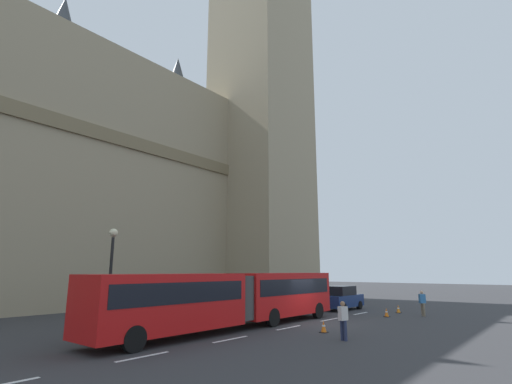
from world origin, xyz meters
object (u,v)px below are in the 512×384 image
(clock_tower, at_px, (261,4))
(pedestrian_by_kerb, at_px, (422,302))
(pedestrian_near_cones, at_px, (343,319))
(sedan_lead, at_px, (342,298))
(articulated_bus, at_px, (233,295))
(street_lamp, at_px, (111,270))
(traffic_cone_middle, at_px, (387,313))
(traffic_cone_east, at_px, (398,309))
(traffic_cone_west, at_px, (324,327))

(clock_tower, relative_size, pedestrian_by_kerb, 43.52)
(pedestrian_near_cones, bearing_deg, sedan_lead, 27.33)
(clock_tower, bearing_deg, sedan_lead, -116.92)
(articulated_bus, bearing_deg, street_lamp, 136.11)
(traffic_cone_middle, bearing_deg, clock_tower, 62.95)
(clock_tower, height_order, pedestrian_near_cones, clock_tower)
(traffic_cone_middle, bearing_deg, articulated_bus, 158.20)
(traffic_cone_east, distance_m, street_lamp, 20.38)
(articulated_bus, relative_size, pedestrian_by_kerb, 9.86)
(sedan_lead, distance_m, pedestrian_by_kerb, 6.29)
(traffic_cone_east, bearing_deg, sedan_lead, 99.25)
(traffic_cone_west, distance_m, traffic_cone_middle, 8.55)
(clock_tower, bearing_deg, traffic_cone_east, -109.31)
(clock_tower, distance_m, sedan_lead, 40.84)
(pedestrian_by_kerb, bearing_deg, traffic_cone_middle, 137.89)
(street_lamp, bearing_deg, articulated_bus, -43.89)
(clock_tower, distance_m, traffic_cone_west, 46.16)
(articulated_bus, height_order, street_lamp, street_lamp)
(clock_tower, distance_m, articulated_bus, 44.28)
(traffic_cone_middle, bearing_deg, pedestrian_by_kerb, -42.11)
(street_lamp, bearing_deg, traffic_cone_west, -52.47)
(articulated_bus, bearing_deg, pedestrian_by_kerb, -25.62)
(traffic_cone_west, bearing_deg, sedan_lead, 22.61)
(clock_tower, height_order, traffic_cone_west, clock_tower)
(sedan_lead, relative_size, traffic_cone_west, 7.59)
(traffic_cone_middle, height_order, street_lamp, street_lamp)
(street_lamp, bearing_deg, pedestrian_near_cones, -63.25)
(street_lamp, xyz_separation_m, pedestrian_by_kerb, (17.29, -10.55, -2.14))
(street_lamp, height_order, pedestrian_near_cones, street_lamp)
(pedestrian_by_kerb, bearing_deg, street_lamp, 148.61)
(sedan_lead, xyz_separation_m, pedestrian_by_kerb, (-0.34, -6.28, -0.00))
(sedan_lead, height_order, pedestrian_by_kerb, sedan_lead)
(street_lamp, bearing_deg, clock_tower, 21.07)
(articulated_bus, xyz_separation_m, sedan_lead, (12.95, 0.24, -0.83))
(traffic_cone_east, bearing_deg, articulated_bus, 163.73)
(street_lamp, bearing_deg, pedestrian_by_kerb, -31.39)
(sedan_lead, bearing_deg, traffic_cone_east, -80.75)
(clock_tower, relative_size, traffic_cone_east, 126.80)
(pedestrian_near_cones, bearing_deg, street_lamp, 116.75)
(traffic_cone_west, bearing_deg, clock_tower, 45.67)
(articulated_bus, relative_size, traffic_cone_west, 28.73)
(street_lamp, relative_size, pedestrian_near_cones, 3.12)
(traffic_cone_middle, bearing_deg, street_lamp, 150.23)
(traffic_cone_west, height_order, pedestrian_near_cones, pedestrian_near_cones)
(sedan_lead, bearing_deg, articulated_bus, -178.94)
(traffic_cone_middle, bearing_deg, sedan_lead, 62.54)
(sedan_lead, relative_size, pedestrian_by_kerb, 2.60)
(pedestrian_near_cones, bearing_deg, traffic_cone_east, 9.32)
(traffic_cone_middle, xyz_separation_m, street_lamp, (-15.30, 8.75, 2.77))
(sedan_lead, xyz_separation_m, traffic_cone_east, (0.69, -4.22, -0.63))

